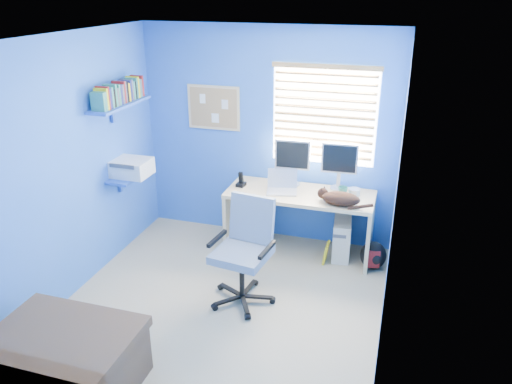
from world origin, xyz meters
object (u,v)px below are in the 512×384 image
(tower_pc, at_px, (342,238))
(cat, at_px, (341,199))
(office_chair, at_px, (244,264))
(laptop, at_px, (282,183))
(desk, at_px, (299,222))

(tower_pc, bearing_deg, cat, -98.96)
(cat, bearing_deg, tower_pc, 104.59)
(cat, height_order, office_chair, office_chair)
(laptop, bearing_deg, desk, 0.40)
(desk, relative_size, cat, 4.06)
(tower_pc, distance_m, office_chair, 1.38)
(desk, distance_m, laptop, 0.52)
(laptop, relative_size, office_chair, 0.32)
(cat, distance_m, tower_pc, 0.64)
(desk, height_order, cat, cat)
(tower_pc, bearing_deg, office_chair, -131.36)
(desk, height_order, office_chair, office_chair)
(tower_pc, bearing_deg, laptop, -178.77)
(laptop, height_order, tower_pc, laptop)
(laptop, distance_m, tower_pc, 0.93)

